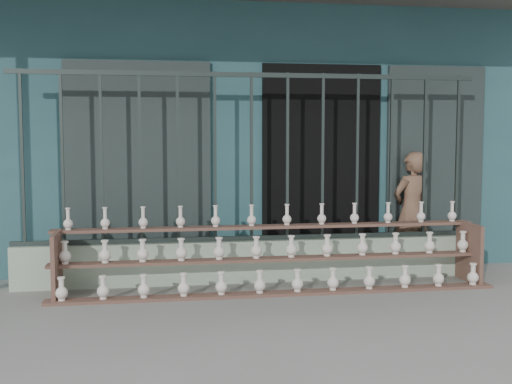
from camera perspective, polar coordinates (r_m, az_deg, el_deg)
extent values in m
plane|color=slate|center=(5.80, 1.60, -10.75)|extent=(60.00, 60.00, 0.00)
cube|color=#274D53|center=(9.84, -3.08, 5.13)|extent=(7.00, 5.00, 3.20)
cube|color=black|center=(7.57, 5.75, 2.13)|extent=(1.40, 0.12, 2.40)
cube|color=#1D2726|center=(7.27, -10.37, 1.96)|extent=(1.60, 0.08, 2.40)
cube|color=#1D2726|center=(8.00, 15.56, 2.13)|extent=(1.20, 0.08, 2.40)
cube|color=#A0B79D|center=(6.99, -0.39, -6.13)|extent=(5.00, 0.20, 0.45)
cube|color=#283330|center=(6.91, -20.07, 2.84)|extent=(0.03, 0.03, 1.80)
cube|color=#283330|center=(6.85, -16.84, 2.91)|extent=(0.03, 0.03, 1.80)
cube|color=#283330|center=(6.81, -13.57, 2.97)|extent=(0.03, 0.03, 1.80)
cube|color=#283330|center=(6.79, -10.27, 3.02)|extent=(0.03, 0.03, 1.80)
cube|color=#283330|center=(6.79, -6.96, 3.07)|extent=(0.03, 0.03, 1.80)
cube|color=#283330|center=(6.82, -3.66, 3.10)|extent=(0.03, 0.03, 1.80)
cube|color=#283330|center=(6.87, -0.40, 3.13)|extent=(0.03, 0.03, 1.80)
cube|color=#283330|center=(6.94, 2.80, 3.14)|extent=(0.03, 0.03, 1.80)
cube|color=#283330|center=(7.03, 5.93, 3.14)|extent=(0.03, 0.03, 1.80)
cube|color=#283330|center=(7.14, 8.97, 3.14)|extent=(0.03, 0.03, 1.80)
cube|color=#283330|center=(7.27, 11.91, 3.12)|extent=(0.03, 0.03, 1.80)
cube|color=#283330|center=(7.42, 14.74, 3.10)|extent=(0.03, 0.03, 1.80)
cube|color=#283330|center=(7.59, 17.45, 3.07)|extent=(0.03, 0.03, 1.80)
cube|color=#283330|center=(6.89, -0.40, 10.37)|extent=(5.00, 0.04, 0.05)
cube|color=#283330|center=(6.95, -0.40, -4.10)|extent=(5.00, 0.04, 0.05)
cube|color=brown|center=(6.44, 2.00, -9.01)|extent=(4.50, 0.18, 0.03)
cube|color=brown|center=(6.62, 1.59, -5.97)|extent=(4.50, 0.18, 0.03)
cube|color=brown|center=(6.81, 1.20, -3.10)|extent=(4.50, 0.18, 0.03)
cube|color=brown|center=(6.57, -17.28, -6.23)|extent=(0.04, 0.55, 0.64)
cube|color=brown|center=(7.32, 18.42, -5.12)|extent=(0.04, 0.55, 0.64)
imported|color=brown|center=(7.77, 13.65, -1.63)|extent=(0.59, 0.47, 1.39)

